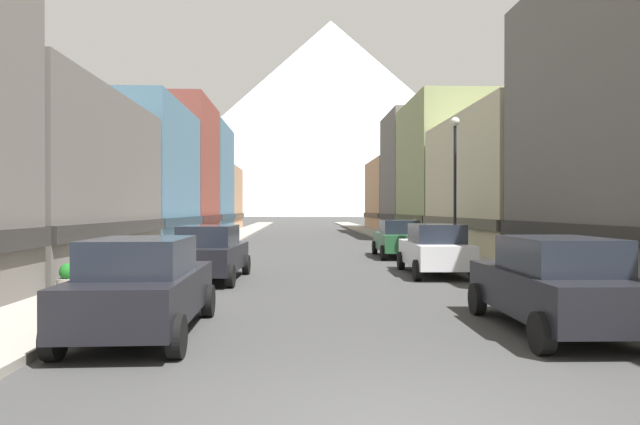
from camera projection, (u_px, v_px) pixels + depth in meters
sidewalk_left at (226, 239)px, 40.29m from camera, size 2.50×100.00×0.15m
sidewalk_right at (395, 239)px, 40.80m from camera, size 2.50×100.00×0.15m
storefront_left_2 at (121, 180)px, 31.33m from camera, size 7.54×10.24×8.26m
storefront_left_3 at (154, 173)px, 41.16m from camera, size 8.82×8.87×10.40m
storefront_left_4 at (186, 181)px, 51.07m from camera, size 8.04×9.97×10.10m
storefront_left_5 at (195, 200)px, 60.45m from camera, size 9.89×8.74×6.93m
storefront_right_2 at (519, 186)px, 29.88m from camera, size 7.42×13.45×7.42m
storefront_right_3 at (452, 172)px, 42.23m from camera, size 7.18×10.60×10.61m
storefront_right_4 at (437, 176)px, 52.24m from camera, size 9.82×8.93×11.36m
storefront_right_5 at (410, 196)px, 63.38m from camera, size 9.33×12.45×7.92m
car_left_0 at (143, 286)px, 9.93m from camera, size 2.12×4.43×1.78m
car_left_1 at (210, 253)px, 17.56m from camera, size 2.24×4.48×1.78m
car_right_0 at (554, 284)px, 10.23m from camera, size 2.14×4.44×1.78m
car_right_1 at (435, 249)px, 19.13m from camera, size 2.18×4.45×1.78m
car_right_2 at (398, 238)px, 26.14m from camera, size 2.15×4.44×1.78m
potted_plant_0 at (68, 279)px, 14.32m from camera, size 0.56×0.56×0.74m
pedestrian_0 at (415, 233)px, 33.76m from camera, size 0.36×0.36×1.54m
streetlamp_right at (455, 167)px, 22.09m from camera, size 0.36×0.36×5.86m
mountain_backdrop at (331, 117)px, 265.69m from camera, size 201.27×201.27×93.72m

